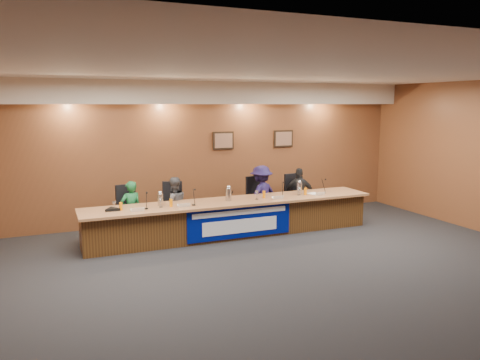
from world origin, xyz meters
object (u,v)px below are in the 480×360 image
object	(u,v)px
panelist_d	(299,195)
carafe_mid	(228,195)
banner	(240,222)
panelist_b	(174,206)
office_chair_a	(130,215)
carafe_right	(299,189)
office_chair_d	(297,200)
office_chair_b	(173,211)
dais_body	(232,219)
panelist_c	(261,195)
office_chair_c	(259,203)
panelist_a	(131,210)
carafe_left	(160,200)
speakerphone	(112,209)

from	to	relation	value
panelist_d	carafe_mid	distance (m)	2.11
panelist_d	banner	bearing A→B (deg)	51.66
panelist_b	banner	bearing A→B (deg)	134.91
banner	panelist_d	world-z (taller)	panelist_d
office_chair_a	carafe_right	world-z (taller)	carafe_right
office_chair_a	office_chair_d	distance (m)	3.88
panelist_b	office_chair_b	xyz separation A→B (m)	(0.00, 0.10, -0.13)
office_chair_d	carafe_right	xyz separation A→B (m)	(-0.34, -0.69, 0.40)
dais_body	panelist_b	distance (m)	1.25
banner	panelist_c	bearing A→B (deg)	46.44
office_chair_c	office_chair_b	bearing A→B (deg)	169.34
dais_body	banner	xyz separation A→B (m)	(0.00, -0.41, 0.03)
panelist_a	carafe_left	world-z (taller)	panelist_a
dais_body	office_chair_d	xyz separation A→B (m)	(1.90, 0.65, 0.13)
banner	panelist_d	size ratio (longest dim) A/B	1.77
panelist_d	panelist_b	bearing A→B (deg)	24.67
office_chair_b	carafe_mid	distance (m)	1.27
office_chair_a	banner	bearing A→B (deg)	-41.03
dais_body	panelist_d	bearing A→B (deg)	16.22
office_chair_b	office_chair_c	world-z (taller)	same
panelist_c	carafe_left	world-z (taller)	panelist_c
banner	carafe_left	size ratio (longest dim) A/B	9.32
panelist_c	office_chair_c	xyz separation A→B (m)	(0.00, 0.10, -0.20)
panelist_a	office_chair_c	xyz separation A→B (m)	(2.90, 0.10, -0.11)
office_chair_a	panelist_b	bearing A→B (deg)	-19.10
office_chair_c	carafe_left	distance (m)	2.52
carafe_left	carafe_right	distance (m)	3.06
banner	office_chair_a	xyz separation A→B (m)	(-1.98, 1.07, 0.10)
carafe_left	speakerphone	distance (m)	0.93
office_chair_c	dais_body	bearing A→B (deg)	-155.31
carafe_left	carafe_right	size ratio (longest dim) A/B	0.90
panelist_b	office_chair_a	distance (m)	0.90
panelist_d	panelist_c	bearing A→B (deg)	24.67
speakerphone	office_chair_b	bearing A→B (deg)	27.70
dais_body	speakerphone	world-z (taller)	speakerphone
panelist_b	carafe_left	xyz separation A→B (m)	(-0.40, -0.52, 0.26)
office_chair_d	office_chair_a	bearing A→B (deg)	172.86
carafe_left	office_chair_c	bearing A→B (deg)	14.37
banner	office_chair_c	size ratio (longest dim) A/B	4.58
dais_body	banner	distance (m)	0.42
speakerphone	panelist_d	bearing A→B (deg)	7.87
carafe_mid	banner	bearing A→B (deg)	-73.94
panelist_a	panelist_c	size ratio (longest dim) A/B	0.88
office_chair_d	carafe_left	distance (m)	3.47
dais_body	panelist_d	distance (m)	2.00
panelist_c	carafe_right	bearing A→B (deg)	116.49
panelist_c	office_chair_d	bearing A→B (deg)	164.76
panelist_d	speakerphone	bearing A→B (deg)	32.54
carafe_left	speakerphone	world-z (taller)	carafe_left
panelist_a	carafe_left	distance (m)	0.76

